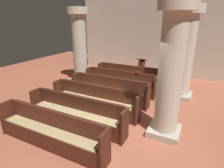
% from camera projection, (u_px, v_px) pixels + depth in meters
% --- Properties ---
extents(ground_plane, '(19.20, 19.20, 0.00)m').
position_uv_depth(ground_plane, '(116.00, 126.00, 5.49)').
color(ground_plane, '#AD5B42').
extents(back_wall, '(10.00, 0.16, 4.50)m').
position_uv_depth(back_wall, '(166.00, 33.00, 9.83)').
color(back_wall, beige).
rests_on(back_wall, ground).
extents(pew_row_0, '(3.12, 0.46, 0.90)m').
position_uv_depth(pew_row_0, '(129.00, 75.00, 8.73)').
color(pew_row_0, '#4C2316').
rests_on(pew_row_0, ground).
extents(pew_row_1, '(3.12, 0.46, 0.90)m').
position_uv_depth(pew_row_1, '(120.00, 81.00, 7.89)').
color(pew_row_1, '#4C2316').
rests_on(pew_row_1, ground).
extents(pew_row_2, '(3.12, 0.47, 0.90)m').
position_uv_depth(pew_row_2, '(109.00, 89.00, 7.04)').
color(pew_row_2, '#4C2316').
rests_on(pew_row_2, ground).
extents(pew_row_3, '(3.12, 0.46, 0.90)m').
position_uv_depth(pew_row_3, '(95.00, 99.00, 6.19)').
color(pew_row_3, '#4C2316').
rests_on(pew_row_3, ground).
extents(pew_row_4, '(3.12, 0.46, 0.90)m').
position_uv_depth(pew_row_4, '(76.00, 112.00, 5.34)').
color(pew_row_4, '#4C2316').
rests_on(pew_row_4, ground).
extents(pew_row_5, '(3.12, 0.47, 0.90)m').
position_uv_depth(pew_row_5, '(50.00, 130.00, 4.49)').
color(pew_row_5, '#4C2316').
rests_on(pew_row_5, ground).
extents(pillar_aisle_side, '(0.96, 0.96, 3.48)m').
position_uv_depth(pillar_aisle_side, '(185.00, 52.00, 6.92)').
color(pillar_aisle_side, '#B6AD9A').
rests_on(pillar_aisle_side, ground).
extents(pillar_far_side, '(0.96, 0.96, 3.48)m').
position_uv_depth(pillar_far_side, '(79.00, 45.00, 8.80)').
color(pillar_far_side, '#B6AD9A').
rests_on(pillar_far_side, ground).
extents(pillar_aisle_rear, '(0.89, 0.89, 3.48)m').
position_uv_depth(pillar_aisle_rear, '(171.00, 71.00, 4.53)').
color(pillar_aisle_rear, '#B6AD9A').
rests_on(pillar_aisle_rear, ground).
extents(lectern, '(0.48, 0.45, 1.08)m').
position_uv_depth(lectern, '(141.00, 70.00, 9.65)').
color(lectern, '#492215').
rests_on(lectern, ground).
extents(hymn_book, '(0.16, 0.20, 0.03)m').
position_uv_depth(hymn_book, '(138.00, 72.00, 7.60)').
color(hymn_book, maroon).
rests_on(hymn_book, pew_row_1).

